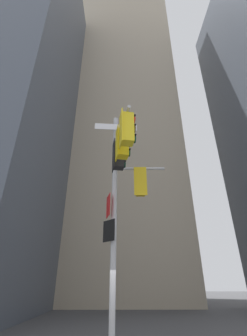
% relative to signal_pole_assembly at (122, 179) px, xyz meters
% --- Properties ---
extents(building_mid_block, '(17.37, 17.37, 48.15)m').
position_rel_signal_pole_assembly_xyz_m(building_mid_block, '(-0.97, 24.84, 18.73)').
color(building_mid_block, tan).
rests_on(building_mid_block, ground).
extents(signal_pole_assembly, '(2.79, 3.17, 8.61)m').
position_rel_signal_pole_assembly_xyz_m(signal_pole_assembly, '(0.00, 0.00, 0.00)').
color(signal_pole_assembly, '#B2B2B5').
rests_on(signal_pole_assembly, ground).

